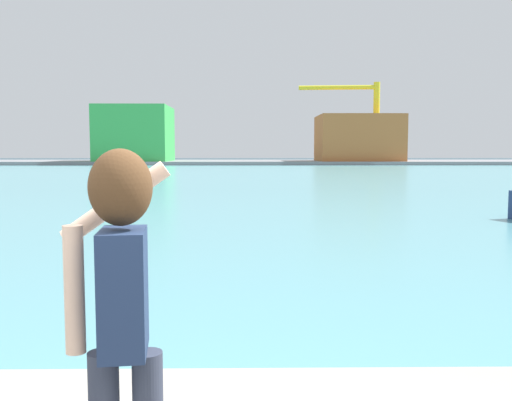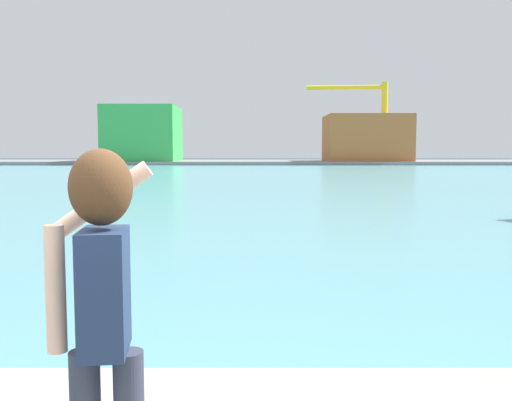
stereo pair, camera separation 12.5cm
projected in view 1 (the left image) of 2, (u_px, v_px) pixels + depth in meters
The scene contains 7 objects.
ground_plane at pixel (242, 175), 52.37m from camera, with size 220.00×220.00×0.00m, color #334751.
harbor_water at pixel (242, 174), 54.36m from camera, with size 140.00×100.00×0.02m, color #599EA8.
far_shore_dock at pixel (245, 162), 94.18m from camera, with size 140.00×20.00×0.54m, color gray.
person_photographer at pixel (121, 299), 2.55m from camera, with size 0.53×0.55×1.74m.
warehouse_left at pixel (135, 134), 90.35m from camera, with size 11.19×11.50×8.63m, color green.
warehouse_right at pixel (358, 138), 91.11m from camera, with size 12.88×11.30×7.27m, color #B26633.
port_crane at pixel (364, 111), 90.37m from camera, with size 12.83×1.99×12.47m.
Camera 1 is at (0.52, -2.39, 2.26)m, focal length 39.87 mm.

